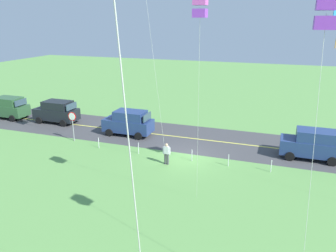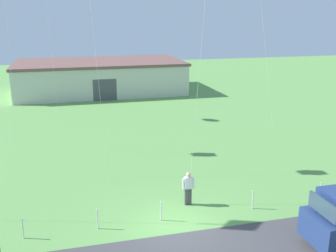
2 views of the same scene
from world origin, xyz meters
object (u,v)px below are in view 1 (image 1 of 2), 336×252
(car_parked_east_far, at_px, (8,107))
(car_parked_east_near, at_px, (57,112))
(kite_blue_mid, at_px, (326,14))
(car_suv_foreground, at_px, (129,123))
(car_parked_west_near, at_px, (312,144))
(stop_sign, at_px, (72,121))
(person_adult_near, at_px, (167,153))
(kite_green_far, at_px, (200,8))

(car_parked_east_far, bearing_deg, car_parked_east_near, -176.81)
(car_parked_east_far, xyz_separation_m, kite_blue_mid, (-27.95, 15.86, 8.93))
(car_suv_foreground, bearing_deg, car_parked_west_near, 178.65)
(car_suv_foreground, bearing_deg, car_parked_east_far, -2.54)
(stop_sign, height_order, person_adult_near, stop_sign)
(car_parked_east_far, height_order, kite_green_far, kite_green_far)
(car_parked_west_near, xyz_separation_m, stop_sign, (19.05, 2.62, 0.65))
(person_adult_near, bearing_deg, car_suv_foreground, -102.25)
(car_parked_east_far, xyz_separation_m, person_adult_near, (-19.74, 5.56, -0.29))
(car_parked_west_near, distance_m, kite_blue_mid, 17.41)
(car_parked_east_far, bearing_deg, kite_blue_mid, 150.43)
(car_parked_east_near, distance_m, kite_blue_mid, 28.75)
(car_suv_foreground, relative_size, car_parked_west_near, 1.00)
(car_parked_west_near, height_order, car_parked_east_far, same)
(stop_sign, bearing_deg, car_parked_west_near, -172.16)
(stop_sign, distance_m, person_adult_near, 9.41)
(car_suv_foreground, height_order, car_parked_east_far, same)
(car_suv_foreground, relative_size, stop_sign, 1.72)
(car_parked_east_far, height_order, person_adult_near, car_parked_east_far)
(car_parked_east_near, xyz_separation_m, kite_green_far, (-17.50, 11.97, 9.27))
(car_suv_foreground, height_order, stop_sign, stop_sign)
(car_parked_west_near, height_order, kite_green_far, kite_green_far)
(person_adult_near, relative_size, kite_blue_mid, 0.15)
(stop_sign, bearing_deg, car_parked_east_near, -40.31)
(car_parked_east_near, xyz_separation_m, stop_sign, (-4.66, 3.95, 0.65))
(car_suv_foreground, xyz_separation_m, car_parked_west_near, (-15.23, 0.36, 0.00))
(stop_sign, xyz_separation_m, person_adult_near, (-9.16, 1.94, -0.94))
(car_parked_west_near, distance_m, kite_green_far, 15.42)
(car_parked_east_far, distance_m, kite_blue_mid, 33.35)
(car_parked_west_near, xyz_separation_m, kite_green_far, (6.20, 10.64, 9.27))
(car_suv_foreground, xyz_separation_m, kite_blue_mid, (-13.55, 15.22, 8.93))
(person_adult_near, bearing_deg, kite_green_far, 61.57)
(car_suv_foreground, relative_size, person_adult_near, 2.75)
(person_adult_near, height_order, kite_blue_mid, kite_blue_mid)
(car_parked_west_near, relative_size, car_parked_east_far, 1.00)
(person_adult_near, height_order, kite_green_far, kite_green_far)
(person_adult_near, bearing_deg, stop_sign, -71.56)
(kite_green_far, bearing_deg, kite_blue_mid, 137.02)
(stop_sign, bearing_deg, car_parked_east_far, -18.89)
(car_parked_west_near, relative_size, stop_sign, 1.72)
(car_parked_west_near, distance_m, car_parked_east_far, 29.64)
(car_parked_east_near, height_order, kite_blue_mid, kite_blue_mid)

